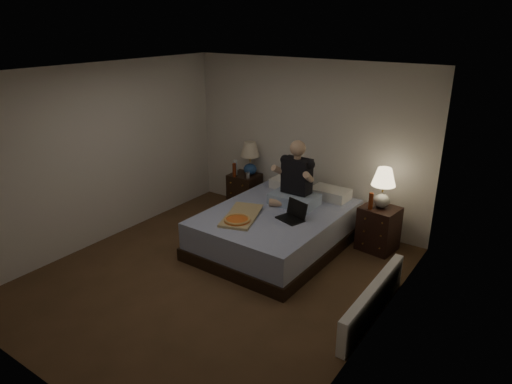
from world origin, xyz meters
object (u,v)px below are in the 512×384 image
Objects in this scene: beer_bottle_left at (234,170)px; radiator at (373,301)px; nightstand_left at (245,191)px; soda_can at (248,175)px; person at (295,174)px; beer_bottle_right at (371,201)px; laptop at (290,212)px; water_bottle at (235,168)px; lamp_right at (383,188)px; nightstand_right at (378,228)px; bed at (276,229)px; pizza_box at (237,220)px; lamp_left at (250,158)px.

beer_bottle_left is 0.14× the size of radiator.
nightstand_left is 0.40m from soda_can.
person is (1.26, -0.52, 0.70)m from nightstand_left.
laptop is (-0.80, -0.77, -0.08)m from beer_bottle_right.
water_bottle is 1.47m from person.
lamp_right is 1.79m from radiator.
laptop is (-0.90, -0.89, 0.35)m from nightstand_right.
beer_bottle_left reaches higher than nightstand_left.
nightstand_right is at bearing 19.49° from person.
lamp_right is at bearing 33.32° from bed.
lamp_right is 2.43× the size of beer_bottle_left.
radiator is (3.04, -1.57, -0.53)m from water_bottle.
nightstand_left is 2.63× the size of beer_bottle_right.
beer_bottle_left reaches higher than nightstand_right.
person is at bearing -20.09° from soda_can.
nightstand_left is 2.46m from lamp_right.
radiator is at bearing -34.31° from person.
pizza_box is at bearing -105.90° from person.
lamp_right is (2.30, -0.16, 0.02)m from lamp_left.
person reaches higher than radiator.
laptop is (1.55, -0.83, -0.06)m from beer_bottle_left.
lamp_left is at bearing 154.58° from person.
soda_can is at bearing 176.35° from beer_bottle_right.
nightstand_right is 0.39× the size of radiator.
beer_bottle_right reaches higher than laptop.
lamp_left is 1.78m from laptop.
bed is 1.36× the size of radiator.
beer_bottle_right is 0.68× the size of laptop.
lamp_right is at bearing 0.09° from soda_can.
person is 2.17m from radiator.
soda_can is at bearing -38.92° from nightstand_left.
lamp_right reaches higher than soda_can.
laptop reaches higher than pizza_box.
beer_bottle_left is at bearing 166.32° from person.
laptop is at bearing -24.46° from bed.
nightstand_right is 0.82× the size of pizza_box.
bed is 1.58m from water_bottle.
nightstand_right is 2.72× the size of beer_bottle_left.
bed is 1.56m from lamp_left.
laptop reaches higher than nightstand_left.
pizza_box is at bearing -58.82° from nightstand_left.
lamp_right is (2.39, -0.11, 0.60)m from nightstand_left.
beer_bottle_left is at bearing -61.27° from water_bottle.
water_bottle is (-2.50, 0.01, -0.17)m from lamp_right.
water_bottle and beer_bottle_right have the same top height.
lamp_left is 0.60× the size of person.
beer_bottle_left is at bearing -160.56° from soda_can.
nightstand_right is at bearing -0.35° from soda_can.
laptop is 1.64m from radiator.
pizza_box is at bearing -59.21° from soda_can.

